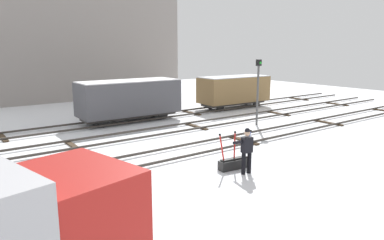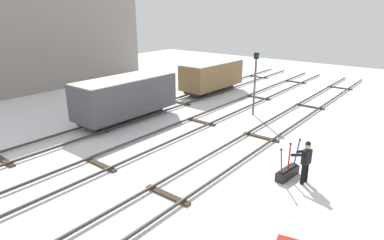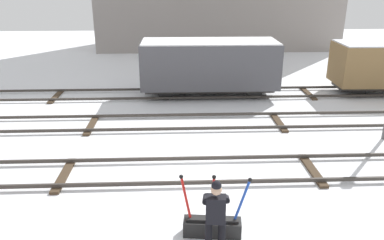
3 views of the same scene
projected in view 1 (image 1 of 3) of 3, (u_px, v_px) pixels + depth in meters
name	position (u px, v px, depth m)	size (l,w,h in m)	color
ground_plane	(184.00, 153.00, 15.36)	(60.00, 60.00, 0.00)	white
track_main_line	(184.00, 151.00, 15.34)	(44.00, 1.94, 0.18)	#38332D
track_siding_near	(142.00, 134.00, 18.37)	(44.00, 1.94, 0.18)	#38332D
track_siding_far	(112.00, 122.00, 21.28)	(44.00, 1.94, 0.18)	#38332D
switch_lever_frame	(234.00, 162.00, 13.36)	(1.49, 0.49, 1.45)	black
rail_worker	(246.00, 148.00, 12.72)	(0.58, 0.69, 1.69)	black
signal_post	(258.00, 85.00, 20.51)	(0.24, 0.32, 3.81)	#4C4C4C
apartment_building	(79.00, 25.00, 31.97)	(18.04, 5.35, 13.00)	gray
freight_car_mid_siding	(234.00, 90.00, 26.70)	(5.57, 2.26, 2.39)	#2D2B28
freight_car_far_end	(129.00, 98.00, 21.69)	(6.14, 2.32, 2.54)	#2D2B28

